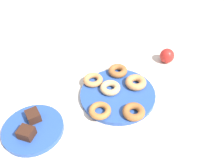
% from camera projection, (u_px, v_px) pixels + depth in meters
% --- Properties ---
extents(ground_plane, '(2.40, 2.40, 0.00)m').
position_uv_depth(ground_plane, '(118.00, 96.00, 0.95)').
color(ground_plane, beige).
extents(donut_plate, '(0.30, 0.30, 0.02)m').
position_uv_depth(donut_plate, '(118.00, 94.00, 0.94)').
color(donut_plate, '#284C9E').
rests_on(donut_plate, ground_plane).
extents(donut_0, '(0.11, 0.11, 0.02)m').
position_uv_depth(donut_0, '(100.00, 111.00, 0.86)').
color(donut_0, '#AD6B33').
rests_on(donut_0, donut_plate).
extents(donut_1, '(0.11, 0.11, 0.02)m').
position_uv_depth(donut_1, '(93.00, 80.00, 0.98)').
color(donut_1, '#C6844C').
rests_on(donut_1, donut_plate).
extents(donut_2, '(0.11, 0.11, 0.03)m').
position_uv_depth(donut_2, '(136.00, 82.00, 0.96)').
color(donut_2, '#C6844C').
rests_on(donut_2, donut_plate).
extents(donut_3, '(0.11, 0.11, 0.03)m').
position_uv_depth(donut_3, '(118.00, 71.00, 1.02)').
color(donut_3, '#995B2D').
rests_on(donut_3, donut_plate).
extents(donut_4, '(0.10, 0.10, 0.03)m').
position_uv_depth(donut_4, '(134.00, 112.00, 0.85)').
color(donut_4, '#995B2D').
rests_on(donut_4, donut_plate).
extents(donut_5, '(0.11, 0.11, 0.02)m').
position_uv_depth(donut_5, '(110.00, 88.00, 0.94)').
color(donut_5, tan).
rests_on(donut_5, donut_plate).
extents(cake_plate, '(0.21, 0.21, 0.02)m').
position_uv_depth(cake_plate, '(33.00, 129.00, 0.82)').
color(cake_plate, '#284C9E').
rests_on(cake_plate, ground_plane).
extents(brownie_near, '(0.06, 0.06, 0.03)m').
position_uv_depth(brownie_near, '(26.00, 133.00, 0.78)').
color(brownie_near, '#381E14').
rests_on(brownie_near, cake_plate).
extents(brownie_far, '(0.06, 0.06, 0.03)m').
position_uv_depth(brownie_far, '(33.00, 116.00, 0.83)').
color(brownie_far, '#381E14').
rests_on(brownie_far, cake_plate).
extents(apple, '(0.07, 0.07, 0.07)m').
position_uv_depth(apple, '(167.00, 56.00, 1.09)').
color(apple, red).
rests_on(apple, ground_plane).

